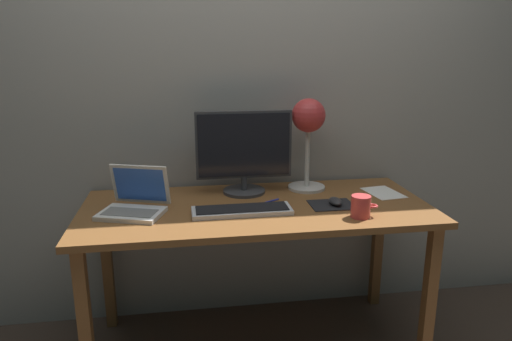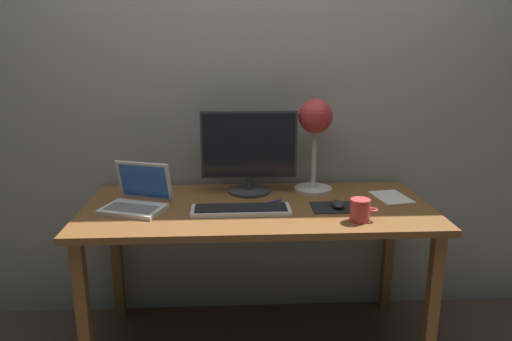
{
  "view_description": "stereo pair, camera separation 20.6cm",
  "coord_description": "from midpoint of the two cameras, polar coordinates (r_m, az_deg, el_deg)",
  "views": [
    {
      "loc": [
        -0.32,
        -2.02,
        1.45
      ],
      "look_at": [
        -0.01,
        -0.05,
        0.92
      ],
      "focal_mm": 32.76,
      "sensor_mm": 36.0,
      "label": 1
    },
    {
      "loc": [
        -0.11,
        -2.04,
        1.45
      ],
      "look_at": [
        -0.01,
        -0.05,
        0.92
      ],
      "focal_mm": 32.76,
      "sensor_mm": 36.0,
      "label": 2
    }
  ],
  "objects": [
    {
      "name": "back_wall",
      "position": [
        2.45,
        -3.9,
        11.34
      ],
      "size": [
        4.8,
        0.06,
        2.6
      ],
      "primitive_type": "cube",
      "color": "#9E998E",
      "rests_on": "ground"
    },
    {
      "name": "desk",
      "position": [
        2.19,
        -2.67,
        -6.26
      ],
      "size": [
        1.6,
        0.7,
        0.74
      ],
      "color": "brown",
      "rests_on": "ground"
    },
    {
      "name": "monitor",
      "position": [
        2.29,
        -4.07,
        2.45
      ],
      "size": [
        0.47,
        0.21,
        0.41
      ],
      "color": "#38383A",
      "rests_on": "desk"
    },
    {
      "name": "keyboard_main",
      "position": [
        2.07,
        -4.6,
        -4.91
      ],
      "size": [
        0.44,
        0.14,
        0.03
      ],
      "color": "silver",
      "rests_on": "desk"
    },
    {
      "name": "laptop",
      "position": [
        2.15,
        -17.18,
        -3.43
      ],
      "size": [
        0.32,
        0.3,
        0.2
      ],
      "color": "silver",
      "rests_on": "desk"
    },
    {
      "name": "desk_lamp",
      "position": [
        2.34,
        3.9,
        5.66
      ],
      "size": [
        0.19,
        0.19,
        0.46
      ],
      "color": "beige",
      "rests_on": "desk"
    },
    {
      "name": "mousepad",
      "position": [
        2.17,
        6.55,
        -4.23
      ],
      "size": [
        0.2,
        0.16,
        0.0
      ],
      "primitive_type": "cube",
      "color": "black",
      "rests_on": "desk"
    },
    {
      "name": "mouse",
      "position": [
        2.17,
        7.01,
        -3.8
      ],
      "size": [
        0.06,
        0.1,
        0.03
      ],
      "primitive_type": "ellipsoid",
      "color": "#28282B",
      "rests_on": "mousepad"
    },
    {
      "name": "coffee_mug",
      "position": [
        2.03,
        9.89,
        -4.4
      ],
      "size": [
        0.12,
        0.08,
        0.1
      ],
      "color": "#CC3F3F",
      "rests_on": "desk"
    },
    {
      "name": "paper_sheet_by_keyboard",
      "position": [
        2.4,
        12.94,
        -2.69
      ],
      "size": [
        0.18,
        0.23,
        0.0
      ],
      "primitive_type": "cube",
      "rotation": [
        0.0,
        0.0,
        0.15
      ],
      "color": "white",
      "rests_on": "desk"
    },
    {
      "name": "pen",
      "position": [
        2.19,
        -1.3,
        -3.92
      ],
      "size": [
        0.12,
        0.08,
        0.01
      ],
      "primitive_type": "cylinder",
      "rotation": [
        0.0,
        1.57,
        0.54
      ],
      "color": "#2633A5",
      "rests_on": "desk"
    }
  ]
}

